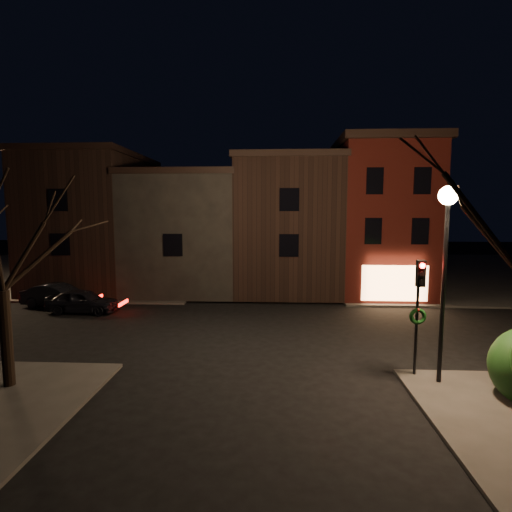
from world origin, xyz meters
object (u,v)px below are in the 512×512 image
Objects in this scene: street_lamp_near at (446,231)px; traffic_signal at (419,300)px; parked_car_a at (82,301)px; parked_car_b at (58,295)px.

street_lamp_near reaches higher than traffic_signal.
street_lamp_near is 1.62× the size of parked_car_a.
traffic_signal is at bearing -110.57° from parked_car_b.
traffic_signal is (-0.60, 0.49, -2.37)m from street_lamp_near.
street_lamp_near is at bearing -39.37° from traffic_signal.
traffic_signal is at bearing -115.79° from parked_car_a.
parked_car_a is 2.54m from parked_car_b.
traffic_signal is 20.66m from parked_car_b.
traffic_signal reaches higher than parked_car_a.
traffic_signal is 1.01× the size of parked_car_a.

